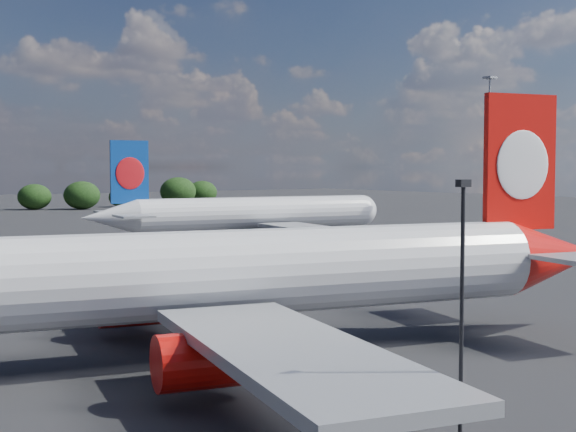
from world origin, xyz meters
TOP-DOWN VIEW (x-y plane):
  - qantas_airliner at (9.10, 4.76)m, footprint 50.62×48.41m
  - china_southern_airliner at (44.75, 63.96)m, footprint 46.61×44.44m
  - apron_lamp_post at (5.05, -15.19)m, footprint 0.55×0.30m
  - floodlight_mast_near at (78.83, 48.07)m, footprint 1.60×1.60m

SIDE VIEW (x-z plane):
  - china_southern_airliner at x=44.75m, z-range -2.97..12.24m
  - qantas_airliner at x=9.10m, z-range -3.25..13.37m
  - apron_lamp_post at x=5.05m, z-range 0.65..11.75m
  - floodlight_mast_near at x=78.83m, z-range 3.41..28.86m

